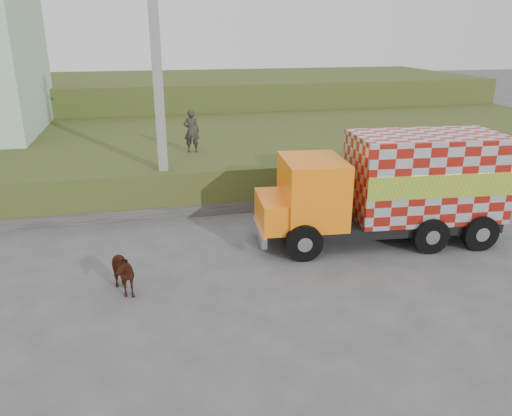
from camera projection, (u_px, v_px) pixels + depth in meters
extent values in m
plane|color=#474749|center=(216.00, 270.00, 12.82)|extent=(120.00, 120.00, 0.00)
cube|color=#36551C|center=(181.00, 153.00, 21.74)|extent=(40.00, 12.00, 1.50)
cube|color=#36551C|center=(165.00, 101.00, 32.51)|extent=(40.00, 12.00, 3.00)
cube|color=#595651|center=(135.00, 214.00, 16.18)|extent=(16.00, 0.50, 0.40)
cube|color=gray|center=(158.00, 92.00, 15.49)|extent=(0.30, 0.30, 8.00)
cube|color=black|center=(384.00, 220.00, 14.50)|extent=(6.35, 2.54, 0.32)
cube|color=orange|center=(312.00, 191.00, 13.88)|extent=(1.82, 2.23, 1.82)
cube|color=orange|center=(275.00, 211.00, 13.93)|extent=(1.08, 1.99, 0.82)
cube|color=silver|center=(425.00, 175.00, 14.20)|extent=(4.37, 2.55, 2.37)
cube|color=yellow|center=(444.00, 187.00, 13.17)|extent=(4.18, 0.41, 0.64)
cube|color=yellow|center=(408.00, 165.00, 15.24)|extent=(4.18, 0.41, 0.64)
cube|color=silver|center=(259.00, 230.00, 14.06)|extent=(0.32, 2.10, 0.27)
cylinder|color=black|center=(304.00, 242.00, 13.21)|extent=(1.03, 0.41, 1.00)
cylinder|color=black|center=(288.00, 215.00, 15.17)|extent=(1.03, 0.41, 1.00)
cylinder|color=black|center=(430.00, 235.00, 13.67)|extent=(1.03, 0.41, 1.00)
cylinder|color=black|center=(399.00, 210.00, 15.63)|extent=(1.03, 0.41, 1.00)
cylinder|color=black|center=(480.00, 233.00, 13.86)|extent=(1.03, 0.41, 1.00)
cylinder|color=black|center=(443.00, 208.00, 15.82)|extent=(1.03, 0.41, 1.00)
imported|color=#361B0D|center=(119.00, 272.00, 11.53)|extent=(1.04, 1.40, 1.07)
imported|color=#292724|center=(192.00, 131.00, 18.46)|extent=(0.65, 0.49, 1.59)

